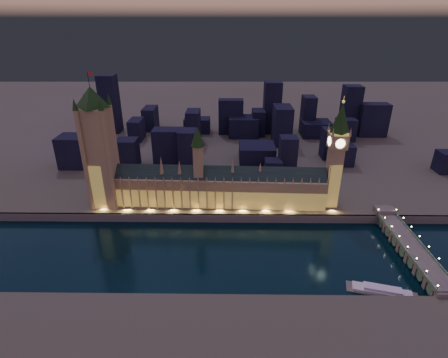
{
  "coord_description": "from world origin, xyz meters",
  "views": [
    {
      "loc": [
        8.75,
        -240.0,
        174.53
      ],
      "look_at": [
        5.0,
        55.0,
        38.0
      ],
      "focal_mm": 28.0,
      "sensor_mm": 36.0,
      "label": 1
    }
  ],
  "objects_px": {
    "river_boat": "(382,291)",
    "westminster_bridge": "(407,246)",
    "victoria_tower": "(99,143)",
    "elizabeth_tower": "(337,148)",
    "palace_of_westminster": "(219,187)"
  },
  "relations": [
    {
      "from": "victoria_tower",
      "to": "elizabeth_tower",
      "type": "bearing_deg",
      "value": -0.0
    },
    {
      "from": "river_boat",
      "to": "westminster_bridge",
      "type": "bearing_deg",
      "value": 50.79
    },
    {
      "from": "elizabeth_tower",
      "to": "westminster_bridge",
      "type": "relative_size",
      "value": 0.94
    },
    {
      "from": "palace_of_westminster",
      "to": "elizabeth_tower",
      "type": "distance_m",
      "value": 115.34
    },
    {
      "from": "palace_of_westminster",
      "to": "westminster_bridge",
      "type": "xyz_separation_m",
      "value": [
        155.15,
        -65.2,
        -20.38
      ]
    },
    {
      "from": "victoria_tower",
      "to": "elizabeth_tower",
      "type": "distance_m",
      "value": 218.03
    },
    {
      "from": "victoria_tower",
      "to": "westminster_bridge",
      "type": "height_order",
      "value": "victoria_tower"
    },
    {
      "from": "river_boat",
      "to": "palace_of_westminster",
      "type": "bearing_deg",
      "value": 136.1
    },
    {
      "from": "palace_of_westminster",
      "to": "westminster_bridge",
      "type": "distance_m",
      "value": 169.52
    },
    {
      "from": "victoria_tower",
      "to": "westminster_bridge",
      "type": "bearing_deg",
      "value": -13.85
    },
    {
      "from": "palace_of_westminster",
      "to": "westminster_bridge",
      "type": "height_order",
      "value": "palace_of_westminster"
    },
    {
      "from": "elizabeth_tower",
      "to": "victoria_tower",
      "type": "bearing_deg",
      "value": 180.0
    },
    {
      "from": "victoria_tower",
      "to": "river_boat",
      "type": "xyz_separation_m",
      "value": [
        226.74,
        -112.49,
        -68.74
      ]
    },
    {
      "from": "victoria_tower",
      "to": "river_boat",
      "type": "distance_m",
      "value": 262.28
    },
    {
      "from": "palace_of_westminster",
      "to": "river_boat",
      "type": "xyz_separation_m",
      "value": [
        116.71,
        -112.31,
        -24.81
      ]
    }
  ]
}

